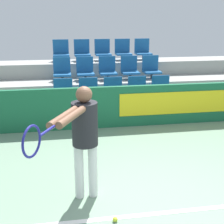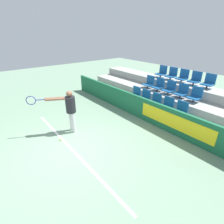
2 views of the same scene
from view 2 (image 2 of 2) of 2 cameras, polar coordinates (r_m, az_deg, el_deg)
ground_plane at (r=6.00m, az=-13.18°, el=-11.77°), size 30.00×30.00×0.00m
court_baseline at (r=6.00m, az=-13.08°, el=-11.71°), size 5.89×0.08×0.01m
barrier_wall at (r=7.56m, az=10.55°, el=0.88°), size 10.60×0.14×0.97m
bleacher_tier_front at (r=8.11m, az=12.95°, el=0.15°), size 10.20×0.99×0.40m
bleacher_tier_middle at (r=8.77m, az=17.20°, el=3.02°), size 10.20×0.99×0.80m
bleacher_tier_back at (r=9.50m, az=20.83°, el=5.47°), size 10.20×0.99×1.20m
stadium_chair_0 at (r=8.78m, az=7.51°, el=5.92°), size 0.47×0.44×0.63m
stadium_chair_1 at (r=8.39m, az=10.56°, el=4.77°), size 0.47×0.44×0.63m
stadium_chair_2 at (r=8.02m, az=13.88°, el=3.49°), size 0.47×0.44×0.63m
stadium_chair_3 at (r=7.69m, az=17.50°, el=2.09°), size 0.47×0.44×0.63m
stadium_chair_4 at (r=7.39m, az=21.42°, el=0.56°), size 0.47×0.44×0.63m
stadium_chair_5 at (r=9.37m, az=11.95°, el=9.39°), size 0.47×0.44×0.63m
stadium_chair_6 at (r=9.00m, az=15.00°, el=8.43°), size 0.47×0.44×0.63m
stadium_chair_7 at (r=8.66m, az=18.28°, el=7.38°), size 0.47×0.44×0.63m
stadium_chair_8 at (r=8.36m, az=21.79°, el=6.21°), size 0.47×0.44×0.63m
stadium_chair_9 at (r=8.09m, az=25.55°, el=4.93°), size 0.47×0.44×0.63m
stadium_chair_10 at (r=10.04m, az=15.91°, el=12.38°), size 0.47×0.44×0.63m
stadium_chair_11 at (r=9.70m, az=18.91°, el=11.56°), size 0.47×0.44×0.63m
stadium_chair_12 at (r=9.38m, az=22.09°, el=10.66°), size 0.47×0.44×0.63m
stadium_chair_13 at (r=9.10m, az=25.47°, el=9.66°), size 0.47×0.44×0.63m
stadium_chair_14 at (r=8.85m, az=29.03°, el=8.57°), size 0.47×0.44×0.63m
tennis_player at (r=6.52m, az=-13.96°, el=1.59°), size 0.85×1.48×1.62m
tennis_ball at (r=6.51m, az=-16.46°, el=-8.61°), size 0.07×0.07×0.07m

